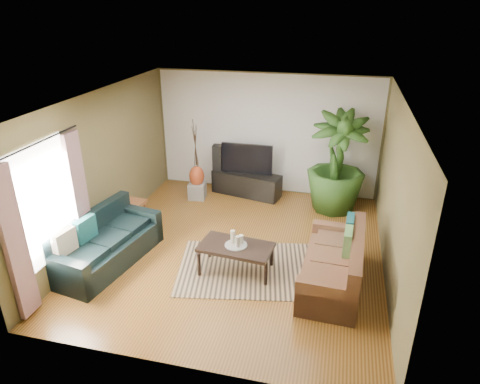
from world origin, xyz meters
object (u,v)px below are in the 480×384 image
(sofa_left, at_px, (106,240))
(pedestal, at_px, (197,190))
(potted_plant, at_px, (337,163))
(vase, at_px, (197,176))
(sofa_right, at_px, (333,260))
(coffee_table, at_px, (236,258))
(speaker_right, at_px, (334,182))
(television, at_px, (247,159))
(tv_stand, at_px, (247,184))
(side_table, at_px, (133,213))
(speaker_left, at_px, (218,168))

(sofa_left, relative_size, pedestal, 5.57)
(potted_plant, distance_m, vase, 3.03)
(sofa_left, xyz_separation_m, sofa_right, (3.70, 0.28, 0.00))
(coffee_table, bearing_deg, speaker_right, 71.59)
(television, bearing_deg, coffee_table, -80.52)
(coffee_table, xyz_separation_m, potted_plant, (1.45, 2.70, 0.81))
(sofa_left, height_order, tv_stand, sofa_left)
(coffee_table, height_order, side_table, side_table)
(speaker_right, distance_m, vase, 3.03)
(vase, bearing_deg, speaker_right, 10.84)
(coffee_table, relative_size, television, 1.02)
(sofa_left, bearing_deg, sofa_right, -75.40)
(pedestal, distance_m, side_table, 1.69)
(sofa_left, height_order, speaker_left, speaker_left)
(speaker_right, relative_size, pedestal, 2.48)
(tv_stand, bearing_deg, potted_plant, 4.18)
(side_table, bearing_deg, speaker_right, 28.03)
(coffee_table, bearing_deg, vase, 127.44)
(potted_plant, distance_m, side_table, 4.24)
(pedestal, bearing_deg, speaker_right, 10.84)
(coffee_table, xyz_separation_m, speaker_left, (-1.19, 3.05, 0.32))
(speaker_left, distance_m, speaker_right, 2.64)
(speaker_left, relative_size, pedestal, 3.07)
(sofa_left, relative_size, coffee_table, 1.74)
(tv_stand, bearing_deg, sofa_left, -104.20)
(sofa_left, distance_m, television, 3.71)
(speaker_right, distance_m, pedestal, 3.04)
(tv_stand, height_order, vase, vase)
(sofa_left, distance_m, potted_plant, 4.72)
(vase, bearing_deg, coffee_table, -58.94)
(tv_stand, distance_m, speaker_left, 0.75)
(potted_plant, xyz_separation_m, vase, (-2.99, -0.15, -0.52))
(speaker_left, xyz_separation_m, speaker_right, (2.63, 0.07, -0.11))
(television, height_order, vase, television)
(tv_stand, bearing_deg, television, 102.77)
(potted_plant, bearing_deg, vase, -177.05)
(sofa_right, xyz_separation_m, tv_stand, (-2.04, 2.99, -0.16))
(tv_stand, xyz_separation_m, speaker_right, (1.95, 0.12, 0.19))
(speaker_right, bearing_deg, potted_plant, -103.66)
(speaker_left, height_order, vase, speaker_left)
(speaker_right, height_order, pedestal, speaker_right)
(sofa_left, bearing_deg, speaker_right, -36.52)
(speaker_right, bearing_deg, television, 168.23)
(tv_stand, relative_size, speaker_left, 1.40)
(television, xyz_separation_m, side_table, (-1.88, -1.93, -0.62))
(sofa_right, height_order, potted_plant, potted_plant)
(sofa_right, distance_m, side_table, 4.06)
(tv_stand, height_order, television, television)
(sofa_left, relative_size, sofa_right, 1.07)
(television, distance_m, side_table, 2.77)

